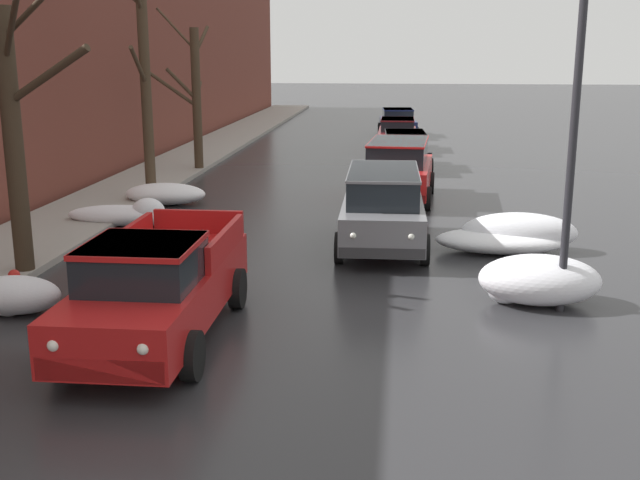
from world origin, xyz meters
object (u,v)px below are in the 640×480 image
object	(u,v)px
pickup_truck_red_approaching_near_lane	(157,287)
fire_hydrant	(15,289)
bare_tree_second_along_sidewalk	(14,133)
bare_tree_far_down_block	(194,95)
street_lamp_post	(576,106)
suv_grey_parked_kerbside_close	(383,206)
suv_red_parked_kerbside_mid	(398,168)
sedan_black_parked_far_down_block	(405,149)
sedan_maroon_queued_behind_truck	(397,134)
sedan_darkblue_at_far_intersection	(398,122)
bare_tree_mid_block	(143,78)

from	to	relation	value
pickup_truck_red_approaching_near_lane	fire_hydrant	bearing A→B (deg)	157.26
bare_tree_second_along_sidewalk	bare_tree_far_down_block	world-z (taller)	bare_tree_far_down_block
bare_tree_far_down_block	fire_hydrant	size ratio (longest dim) A/B	8.43
fire_hydrant	street_lamp_post	xyz separation A→B (m)	(9.64, 0.87, 3.23)
suv_grey_parked_kerbside_close	suv_red_parked_kerbside_mid	world-z (taller)	same
sedan_black_parked_far_down_block	pickup_truck_red_approaching_near_lane	bearing A→B (deg)	-101.80
pickup_truck_red_approaching_near_lane	fire_hydrant	world-z (taller)	pickup_truck_red_approaching_near_lane
sedan_maroon_queued_behind_truck	street_lamp_post	bearing A→B (deg)	-81.99
suv_grey_parked_kerbside_close	sedan_darkblue_at_far_intersection	world-z (taller)	suv_grey_parked_kerbside_close
suv_grey_parked_kerbside_close	bare_tree_far_down_block	bearing A→B (deg)	123.97
bare_tree_mid_block	fire_hydrant	bearing A→B (deg)	-85.32
bare_tree_mid_block	pickup_truck_red_approaching_near_lane	bearing A→B (deg)	-71.19
bare_tree_second_along_sidewalk	street_lamp_post	bearing A→B (deg)	-5.27
pickup_truck_red_approaching_near_lane	sedan_darkblue_at_far_intersection	size ratio (longest dim) A/B	1.32
sedan_maroon_queued_behind_truck	suv_red_parked_kerbside_mid	bearing A→B (deg)	-89.42
bare_tree_mid_block	bare_tree_far_down_block	world-z (taller)	bare_tree_mid_block
bare_tree_mid_block	sedan_maroon_queued_behind_truck	xyz separation A→B (m)	(7.38, 12.77, -2.91)
pickup_truck_red_approaching_near_lane	fire_hydrant	size ratio (longest dim) A/B	7.45
sedan_black_parked_far_down_block	street_lamp_post	size ratio (longest dim) A/B	0.66
bare_tree_mid_block	sedan_black_parked_far_down_block	distance (m)	10.99
suv_grey_parked_kerbside_close	suv_red_parked_kerbside_mid	xyz separation A→B (m)	(0.30, 5.88, 0.00)
bare_tree_mid_block	sedan_darkblue_at_far_intersection	xyz separation A→B (m)	(7.35, 18.62, -2.92)
bare_tree_second_along_sidewalk	sedan_maroon_queued_behind_truck	bearing A→B (deg)	70.87
sedan_maroon_queued_behind_truck	sedan_darkblue_at_far_intersection	world-z (taller)	same
sedan_black_parked_far_down_block	sedan_darkblue_at_far_intersection	size ratio (longest dim) A/B	1.06
bare_tree_mid_block	fire_hydrant	distance (m)	10.58
bare_tree_far_down_block	suv_grey_parked_kerbside_close	world-z (taller)	bare_tree_far_down_block
suv_red_parked_kerbside_mid	sedan_maroon_queued_behind_truck	size ratio (longest dim) A/B	1.01
sedan_maroon_queued_behind_truck	bare_tree_far_down_block	bearing A→B (deg)	-136.49
bare_tree_far_down_block	suv_red_parked_kerbside_mid	distance (m)	9.16
bare_tree_far_down_block	pickup_truck_red_approaching_near_lane	size ratio (longest dim) A/B	1.13
sedan_black_parked_far_down_block	sedan_maroon_queued_behind_truck	world-z (taller)	same
bare_tree_mid_block	sedan_black_parked_far_down_block	bearing A→B (deg)	43.26
bare_tree_mid_block	sedan_darkblue_at_far_intersection	bearing A→B (deg)	68.46
bare_tree_mid_block	fire_hydrant	size ratio (longest dim) A/B	10.12
sedan_maroon_queued_behind_truck	bare_tree_second_along_sidewalk	bearing A→B (deg)	-109.13
suv_red_parked_kerbside_mid	bare_tree_far_down_block	bearing A→B (deg)	147.15
street_lamp_post	pickup_truck_red_approaching_near_lane	bearing A→B (deg)	-162.07
sedan_black_parked_far_down_block	fire_hydrant	world-z (taller)	sedan_black_parked_far_down_block
suv_red_parked_kerbside_mid	sedan_darkblue_at_far_intersection	bearing A→B (deg)	90.49
bare_tree_far_down_block	fire_hydrant	world-z (taller)	bare_tree_far_down_block
suv_grey_parked_kerbside_close	sedan_maroon_queued_behind_truck	xyz separation A→B (m)	(0.18, 17.79, -0.23)
sedan_maroon_queued_behind_truck	fire_hydrant	xyz separation A→B (m)	(-6.56, -22.79, -0.40)
suv_red_parked_kerbside_mid	sedan_maroon_queued_behind_truck	bearing A→B (deg)	90.58
bare_tree_second_along_sidewalk	sedan_black_parked_far_down_block	distance (m)	17.36
bare_tree_second_along_sidewalk	suv_grey_parked_kerbside_close	world-z (taller)	bare_tree_second_along_sidewalk
bare_tree_far_down_block	suv_grey_parked_kerbside_close	xyz separation A→B (m)	(7.24, -10.75, -1.83)
bare_tree_mid_block	fire_hydrant	xyz separation A→B (m)	(0.82, -10.02, -3.31)
bare_tree_mid_block	sedan_maroon_queued_behind_truck	distance (m)	15.04
bare_tree_mid_block	pickup_truck_red_approaching_near_lane	size ratio (longest dim) A/B	1.36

